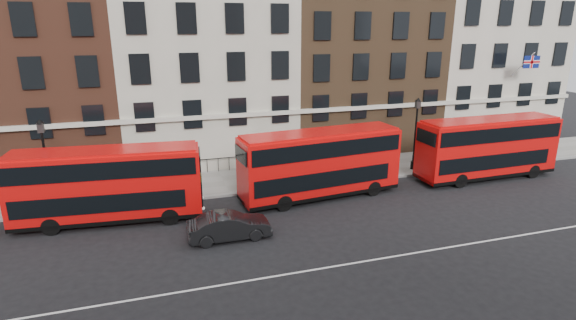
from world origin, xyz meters
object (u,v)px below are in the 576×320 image
object	(u,v)px
traffic_light	(515,134)
bus_b	(107,184)
bus_d	(487,147)
car_front	(229,226)
bus_c	(320,163)

from	to	relation	value
traffic_light	bus_b	bearing A→B (deg)	-176.03
traffic_light	bus_d	bearing A→B (deg)	-154.73
car_front	bus_c	bearing A→B (deg)	-58.48
bus_c	car_front	distance (m)	7.69
car_front	traffic_light	bearing A→B (deg)	-75.69
car_front	traffic_light	xyz separation A→B (m)	(23.15, 5.97, 1.75)
bus_c	traffic_light	xyz separation A→B (m)	(16.75, 2.02, 0.15)
traffic_light	car_front	bearing A→B (deg)	-165.53
bus_d	car_front	world-z (taller)	bus_d
bus_b	bus_c	size ratio (longest dim) A/B	0.97
bus_c	bus_d	xyz separation A→B (m)	(12.47, 0.00, 0.01)
bus_d	traffic_light	size ratio (longest dim) A/B	3.14
bus_b	car_front	bearing A→B (deg)	-28.59
bus_b	bus_d	world-z (taller)	bus_d
bus_b	car_front	xyz separation A→B (m)	(5.90, -3.96, -1.53)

